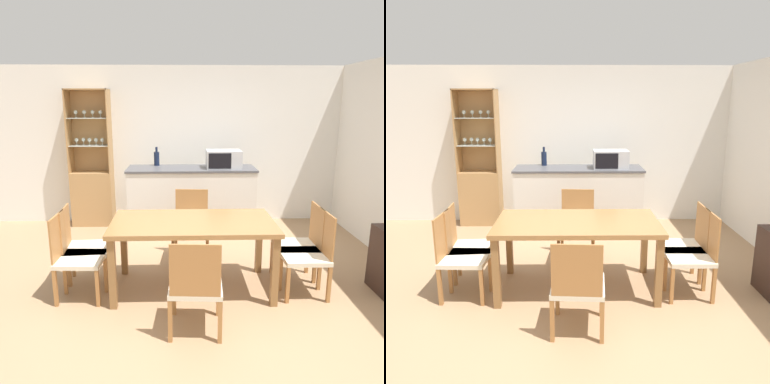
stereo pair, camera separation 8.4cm
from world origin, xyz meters
TOP-DOWN VIEW (x-y plane):
  - ground_plane at (0.00, 0.00)m, footprint 18.00×18.00m
  - wall_back at (0.00, 2.63)m, footprint 6.80×0.06m
  - kitchen_counter at (0.09, 1.91)m, footprint 1.90×0.62m
  - display_cabinet at (-1.51, 2.44)m, footprint 0.66×0.35m
  - dining_table at (0.05, 0.15)m, footprint 1.70×0.89m
  - dining_chair_side_left_far at (-1.15, 0.28)m, footprint 0.49×0.49m
  - dining_chair_side_left_near at (-1.15, 0.01)m, footprint 0.47×0.47m
  - dining_chair_side_right_near at (1.25, 0.01)m, footprint 0.46×0.46m
  - dining_chair_head_near at (0.05, -0.65)m, footprint 0.49×0.49m
  - dining_chair_head_far at (0.05, 0.94)m, footprint 0.49×0.49m
  - dining_chair_side_right_far at (1.25, 0.28)m, footprint 0.47×0.47m
  - microwave at (0.56, 1.88)m, footprint 0.51×0.37m
  - wine_bottle at (-0.44, 2.13)m, footprint 0.08×0.08m

SIDE VIEW (x-z plane):
  - ground_plane at x=0.00m, z-range 0.00..0.00m
  - dining_chair_side_left_far at x=-1.15m, z-range 0.00..0.88m
  - dining_chair_side_left_near at x=-1.15m, z-range 0.00..0.88m
  - dining_chair_side_right_near at x=1.25m, z-range 0.00..0.88m
  - dining_chair_head_near at x=0.05m, z-range 0.00..0.88m
  - dining_chair_head_far at x=0.05m, z-range 0.00..0.88m
  - dining_chair_side_right_far at x=1.25m, z-range 0.00..0.88m
  - kitchen_counter at x=0.09m, z-range 0.00..1.03m
  - display_cabinet at x=-1.51m, z-range -0.45..1.73m
  - dining_table at x=0.05m, z-range 0.30..1.07m
  - wine_bottle at x=-0.44m, z-range 1.00..1.28m
  - microwave at x=0.56m, z-range 1.03..1.29m
  - wall_back at x=0.00m, z-range 0.00..2.55m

